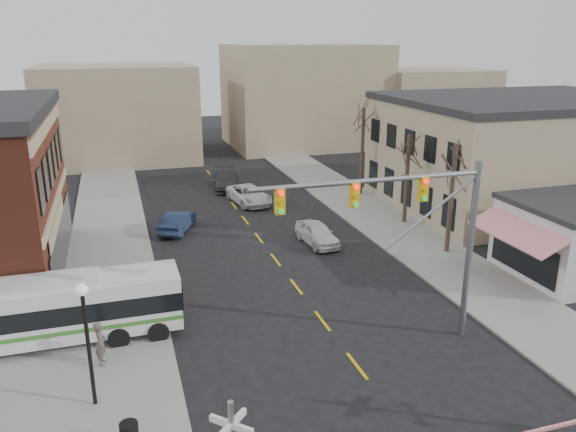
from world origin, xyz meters
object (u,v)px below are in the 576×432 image
at_px(transit_bus, 48,310).
at_px(pedestrian_near, 101,343).
at_px(car_d, 226,180).
at_px(car_c, 249,195).
at_px(pedestrian_far, 93,308).
at_px(car_a, 317,233).
at_px(street_lamp, 85,321).
at_px(car_b, 177,221).
at_px(traffic_signal_mast, 416,219).

distance_m(transit_bus, pedestrian_near, 3.28).
relative_size(car_d, pedestrian_near, 2.84).
bearing_deg(car_c, pedestrian_far, -132.01).
xyz_separation_m(transit_bus, car_a, (15.33, 8.34, -0.92)).
bearing_deg(pedestrian_far, street_lamp, -149.88).
relative_size(car_c, pedestrian_near, 2.77).
bearing_deg(transit_bus, car_b, 62.70).
bearing_deg(pedestrian_far, car_c, -4.05).
bearing_deg(car_d, transit_bus, -107.80).
height_order(transit_bus, street_lamp, street_lamp).
distance_m(car_a, pedestrian_near, 17.07).
distance_m(transit_bus, traffic_signal_mast, 16.03).
distance_m(street_lamp, car_b, 19.54).
relative_size(traffic_signal_mast, street_lamp, 2.08).
xyz_separation_m(traffic_signal_mast, car_b, (-7.82, 18.10, -5.03)).
height_order(car_a, pedestrian_near, pedestrian_near).
bearing_deg(car_b, car_a, 171.82).
xyz_separation_m(street_lamp, car_a, (13.48, 13.44, -2.76)).
bearing_deg(pedestrian_far, pedestrian_near, -144.96).
relative_size(traffic_signal_mast, car_a, 2.34).
height_order(car_b, car_d, car_d).
bearing_deg(car_d, car_b, -108.13).
xyz_separation_m(car_b, car_c, (6.32, 5.20, 0.01)).
xyz_separation_m(transit_bus, traffic_signal_mast, (14.81, -4.56, 4.09)).
height_order(traffic_signal_mast, street_lamp, traffic_signal_mast).
height_order(traffic_signal_mast, car_a, traffic_signal_mast).
bearing_deg(traffic_signal_mast, pedestrian_near, 170.57).
height_order(car_a, pedestrian_far, pedestrian_far).
distance_m(car_c, pedestrian_near, 23.97).
xyz_separation_m(car_b, pedestrian_far, (-5.25, -12.56, 0.31)).
bearing_deg(car_a, pedestrian_near, -145.93).
height_order(street_lamp, pedestrian_far, street_lamp).
bearing_deg(car_a, car_c, 95.87).
height_order(traffic_signal_mast, pedestrian_near, traffic_signal_mast).
bearing_deg(transit_bus, car_c, 54.61).
bearing_deg(car_c, car_b, -149.48).
relative_size(car_a, car_d, 0.79).
height_order(traffic_signal_mast, car_c, traffic_signal_mast).
bearing_deg(pedestrian_far, car_d, 3.93).
relative_size(car_b, car_d, 0.81).
bearing_deg(car_b, car_d, -94.15).
xyz_separation_m(car_a, pedestrian_far, (-13.59, -7.36, 0.30)).
height_order(transit_bus, car_a, transit_bus).
relative_size(car_c, car_d, 0.98).
bearing_deg(street_lamp, car_b, 74.60).
bearing_deg(car_d, pedestrian_far, -105.33).
bearing_deg(car_c, traffic_signal_mast, -95.24).
bearing_deg(traffic_signal_mast, car_d, 94.65).
bearing_deg(pedestrian_far, traffic_signal_mast, -83.93).
relative_size(car_a, car_c, 0.81).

